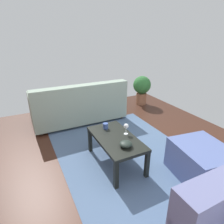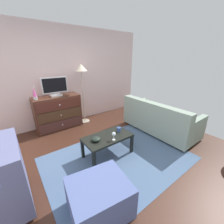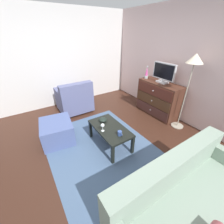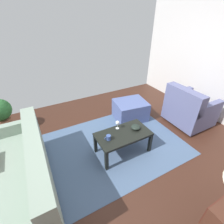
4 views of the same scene
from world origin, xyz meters
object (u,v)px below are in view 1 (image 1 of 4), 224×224
Objects in this scene: bowl_decorative at (126,144)px; couch_large at (79,106)px; ottoman at (201,162)px; potted_plant at (142,87)px; wine_glass at (126,126)px; coffee_table at (116,141)px; mug at (105,126)px.

couch_large reaches higher than bowl_decorative.
bowl_decorative is 0.23× the size of ottoman.
potted_plant is (2.11, -1.70, -0.02)m from bowl_decorative.
wine_glass is 0.22× the size of ottoman.
bowl_decorative is at bearing -179.28° from couch_large.
wine_glass reaches higher than bowl_decorative.
coffee_table is 5.79× the size of bowl_decorative.
couch_large is 2.56× the size of potted_plant.
wine_glass is at bearing 42.55° from ottoman.
potted_plant is at bearing -39.89° from wine_glass.
couch_large is 2.48m from ottoman.
ottoman reaches higher than coffee_table.
couch_large is at bearing 6.71° from wine_glass.
wine_glass is at bearing -173.29° from couch_large.
bowl_decorative is (-0.28, 0.16, -0.08)m from wine_glass.
mug is (0.29, 0.02, 0.10)m from coffee_table.
coffee_table is at bearing 1.14° from bowl_decorative.
bowl_decorative reaches higher than ottoman.
potted_plant is (1.86, -1.70, 0.07)m from coffee_table.
bowl_decorative is 1.86m from couch_large.
wine_glass reaches higher than ottoman.
coffee_table is 0.50× the size of couch_large.
ottoman is (-0.72, -0.84, -0.14)m from coffee_table.
coffee_table is 5.87× the size of wine_glass.
couch_large is 1.75m from potted_plant.
mug reaches higher than bowl_decorative.
coffee_table is at bearing -176.12° from mug.
bowl_decorative is 0.22× the size of potted_plant.
ottoman is (-2.32, -0.86, -0.11)m from couch_large.
wine_glass is 0.33m from bowl_decorative.
mug is 2.33m from potted_plant.
coffee_table is 2.52m from potted_plant.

